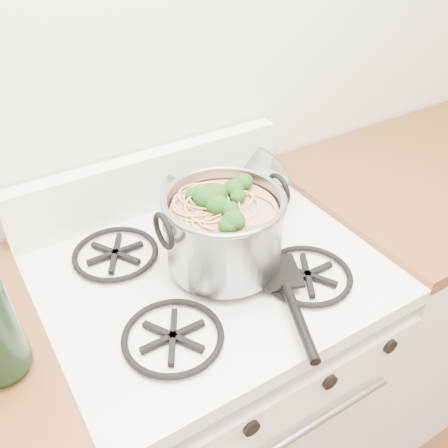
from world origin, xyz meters
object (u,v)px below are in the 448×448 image
at_px(gas_range, 213,389).
at_px(glass_bowl, 226,188).
at_px(spatula, 279,270).
at_px(stock_pot, 224,230).

relative_size(gas_range, glass_bowl, 7.40).
relative_size(spatula, glass_bowl, 2.48).
xyz_separation_m(gas_range, glass_bowl, (0.18, 0.22, 0.50)).
distance_m(gas_range, spatula, 0.52).
bearing_deg(glass_bowl, stock_pot, -122.83).
xyz_separation_m(gas_range, spatula, (0.11, -0.12, 0.50)).
bearing_deg(gas_range, stock_pot, -25.49).
bearing_deg(spatula, gas_range, 154.76).
relative_size(gas_range, spatula, 2.98).
relative_size(stock_pot, spatula, 0.96).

